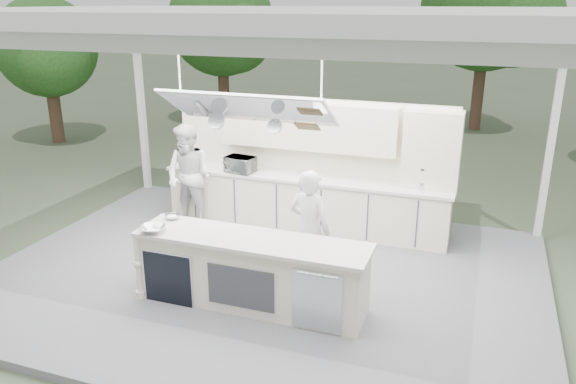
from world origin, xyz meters
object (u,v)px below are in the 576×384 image
at_px(demo_island, 250,272).
at_px(back_counter, 304,201).
at_px(head_chef, 310,230).
at_px(sous_chef, 189,176).

xyz_separation_m(demo_island, back_counter, (-0.18, 2.81, 0.00)).
bearing_deg(back_counter, head_chef, -69.96).
distance_m(demo_island, head_chef, 1.02).
bearing_deg(sous_chef, demo_island, -39.29).
height_order(demo_island, head_chef, head_chef).
bearing_deg(head_chef, demo_island, 67.68).
relative_size(back_counter, sous_chef, 2.77).
bearing_deg(sous_chef, head_chef, -21.33).
bearing_deg(back_counter, sous_chef, -162.20).
xyz_separation_m(demo_island, sous_chef, (-2.10, 2.19, 0.44)).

